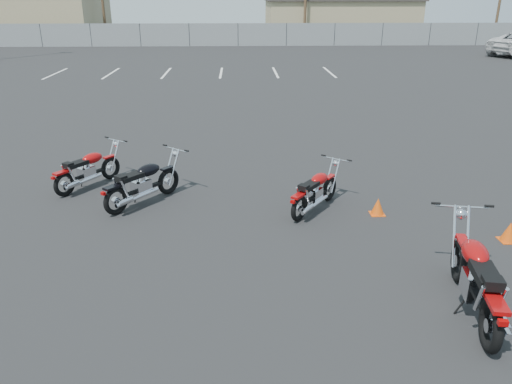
{
  "coord_description": "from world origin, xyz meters",
  "views": [
    {
      "loc": [
        -0.12,
        -7.92,
        4.05
      ],
      "look_at": [
        0.2,
        0.6,
        0.65
      ],
      "focal_mm": 35.0,
      "sensor_mm": 36.0,
      "label": 1
    }
  ],
  "objects_px": {
    "motorcycle_front_red": "(88,170)",
    "motorcycle_rear_red": "(477,278)",
    "motorcycle_second_black": "(143,183)",
    "motorcycle_third_red": "(315,191)"
  },
  "relations": [
    {
      "from": "motorcycle_front_red",
      "to": "motorcycle_rear_red",
      "type": "height_order",
      "value": "motorcycle_rear_red"
    },
    {
      "from": "motorcycle_rear_red",
      "to": "motorcycle_second_black",
      "type": "bearing_deg",
      "value": 142.26
    },
    {
      "from": "motorcycle_front_red",
      "to": "motorcycle_second_black",
      "type": "bearing_deg",
      "value": -35.68
    },
    {
      "from": "motorcycle_front_red",
      "to": "motorcycle_second_black",
      "type": "relative_size",
      "value": 0.97
    },
    {
      "from": "motorcycle_second_black",
      "to": "motorcycle_third_red",
      "type": "distance_m",
      "value": 3.51
    },
    {
      "from": "motorcycle_front_red",
      "to": "motorcycle_third_red",
      "type": "relative_size",
      "value": 1.05
    },
    {
      "from": "motorcycle_second_black",
      "to": "motorcycle_rear_red",
      "type": "xyz_separation_m",
      "value": [
        5.11,
        -3.96,
        0.07
      ]
    },
    {
      "from": "motorcycle_front_red",
      "to": "motorcycle_rear_red",
      "type": "xyz_separation_m",
      "value": [
        6.5,
        -4.96,
        0.1
      ]
    },
    {
      "from": "motorcycle_rear_red",
      "to": "motorcycle_third_red",
      "type": "bearing_deg",
      "value": 115.15
    },
    {
      "from": "motorcycle_front_red",
      "to": "motorcycle_rear_red",
      "type": "bearing_deg",
      "value": -37.31
    }
  ]
}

